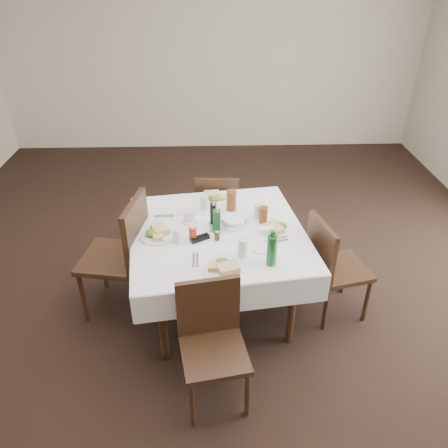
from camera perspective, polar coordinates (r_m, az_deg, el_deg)
name	(u,v)px	position (r m, az deg, el deg)	size (l,w,h in m)	color
ground_plane	(217,293)	(3.92, -0.90, -8.95)	(7.00, 7.00, 0.00)	black
room_shell	(215,100)	(3.09, -1.17, 15.89)	(6.04, 7.04, 2.80)	beige
dining_table	(218,240)	(3.37, -0.82, -2.08)	(1.48, 1.48, 0.76)	black
chair_north	(217,209)	(4.16, -0.88, 1.98)	(0.43, 0.43, 0.86)	black
chair_south	(211,335)	(2.86, -1.65, -14.33)	(0.47, 0.47, 0.86)	black
chair_east	(331,263)	(3.52, 13.74, -4.95)	(0.50, 0.50, 0.88)	black
chair_west	(124,250)	(3.51, -12.92, -3.36)	(0.56, 0.56, 1.02)	black
meal_north	(215,197)	(3.75, -1.20, 3.52)	(0.25, 0.25, 0.05)	white
meal_south	(223,268)	(2.91, -0.08, -5.75)	(0.27, 0.27, 0.06)	white
meal_east	(276,228)	(3.35, 6.87, -0.49)	(0.23, 0.23, 0.05)	white
meal_west	(158,233)	(3.29, -8.67, -1.21)	(0.27, 0.27, 0.06)	white
side_plate_a	(185,211)	(3.58, -5.06, 1.69)	(0.14, 0.14, 0.01)	white
side_plate_b	(262,248)	(3.13, 5.01, -3.15)	(0.15, 0.15, 0.01)	white
water_n	(204,202)	(3.59, -2.60, 2.83)	(0.06, 0.06, 0.11)	silver
water_s	(243,248)	(3.02, 2.51, -3.09)	(0.07, 0.07, 0.14)	silver
water_e	(258,211)	(3.47, 4.49, 1.64)	(0.06, 0.06, 0.12)	silver
water_w	(177,236)	(3.18, -6.13, -1.61)	(0.06, 0.06, 0.11)	silver
iced_tea_a	(231,200)	(3.56, 0.97, 3.09)	(0.08, 0.08, 0.17)	brown
iced_tea_b	(264,215)	(3.41, 5.18, 1.21)	(0.07, 0.07, 0.14)	brown
bread_basket	(234,222)	(3.38, 1.27, 0.30)	(0.19, 0.19, 0.06)	silver
oil_cruet_dark	(213,213)	(3.37, -1.40, 1.45)	(0.05, 0.05, 0.21)	black
oil_cruet_green	(217,220)	(3.26, -0.98, 0.51)	(0.06, 0.06, 0.23)	#1C5E29
ketchup_bottle	(193,233)	(3.19, -4.10, -1.22)	(0.06, 0.06, 0.13)	#B02612
salt_shaker	(211,227)	(3.31, -1.70, -0.35)	(0.03, 0.03, 0.07)	white
pepper_shaker	(217,235)	(3.20, -0.91, -1.42)	(0.04, 0.04, 0.09)	#443325
coffee_mug	(190,216)	(3.43, -4.52, 0.99)	(0.13, 0.13, 0.09)	white
sunglasses	(200,238)	(3.21, -3.17, -1.87)	(0.15, 0.11, 0.03)	black
green_bottle	(272,250)	(2.93, 6.26, -3.38)	(0.07, 0.07, 0.26)	#1C5E29
sugar_caddy	(266,230)	(3.29, 5.53, -0.83)	(0.11, 0.07, 0.05)	white
cutlery_n	(231,203)	(3.69, 0.97, 2.74)	(0.07, 0.20, 0.01)	silver
cutlery_s	(195,260)	(3.01, -3.74, -4.75)	(0.04, 0.16, 0.01)	silver
cutlery_e	(275,241)	(3.22, 6.64, -2.23)	(0.21, 0.11, 0.01)	silver
cutlery_w	(164,216)	(3.54, -7.80, 1.03)	(0.16, 0.04, 0.01)	silver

